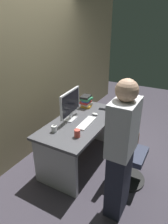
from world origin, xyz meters
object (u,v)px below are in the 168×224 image
at_px(person_at_desk, 121,152).
at_px(keyboard, 86,123).
at_px(cell_phone, 103,109).
at_px(handbag, 132,142).
at_px(cup_by_monitor, 54,129).
at_px(monitor, 70,104).
at_px(book_stack, 86,101).
at_px(mouse, 95,114).
at_px(cup_near_keyboard, 77,133).
at_px(office_chair, 125,154).
at_px(desk, 81,133).

xyz_separation_m(person_at_desk, keyboard, (0.57, 0.72, -0.10)).
height_order(cell_phone, handbag, cell_phone).
relative_size(cup_by_monitor, cell_phone, 0.63).
relative_size(monitor, cup_by_monitor, 5.96).
xyz_separation_m(person_at_desk, cup_by_monitor, (0.15, 0.99, -0.06)).
height_order(book_stack, cell_phone, book_stack).
distance_m(mouse, cup_near_keyboard, 0.70).
relative_size(keyboard, cell_phone, 2.99).
xyz_separation_m(person_at_desk, monitor, (0.57, 0.99, 0.15)).
distance_m(keyboard, handbag, 1.10).
relative_size(office_chair, keyboard, 2.19).
height_order(mouse, book_stack, book_stack).
distance_m(person_at_desk, keyboard, 0.92).
distance_m(keyboard, cup_by_monitor, 0.50).
height_order(desk, mouse, mouse).
height_order(monitor, cell_phone, monitor).
height_order(keyboard, book_stack, book_stack).
xyz_separation_m(monitor, cup_near_keyboard, (-0.38, -0.34, -0.21)).
relative_size(cup_near_keyboard, book_stack, 0.44).
bearing_deg(mouse, cup_by_monitor, 160.95).
bearing_deg(office_chair, person_at_desk, -169.56).
distance_m(office_chair, handbag, 0.83).
xyz_separation_m(office_chair, keyboard, (0.02, 0.62, 0.31)).
bearing_deg(keyboard, person_at_desk, -131.13).
distance_m(cup_near_keyboard, cup_by_monitor, 0.34).
bearing_deg(cell_phone, mouse, 167.00).
bearing_deg(monitor, person_at_desk, -119.75).
xyz_separation_m(cup_by_monitor, handbag, (1.17, -0.80, -0.64)).
distance_m(keyboard, cup_near_keyboard, 0.39).
bearing_deg(cup_by_monitor, keyboard, -32.81).
xyz_separation_m(mouse, cup_near_keyboard, (-0.69, -0.08, 0.03)).
bearing_deg(cup_near_keyboard, person_at_desk, -106.07).
relative_size(monitor, handbag, 1.43).
relative_size(keyboard, book_stack, 1.83).
bearing_deg(cell_phone, desk, 158.97).
relative_size(office_chair, handbag, 2.49).
bearing_deg(person_at_desk, cell_phone, 31.80).
bearing_deg(monitor, desk, -71.95).
bearing_deg(desk, office_chair, -95.61).
bearing_deg(handbag, mouse, 128.52).
relative_size(mouse, cell_phone, 0.69).
bearing_deg(book_stack, cell_phone, -82.91).
bearing_deg(keyboard, cup_by_monitor, 144.31).
height_order(desk, cup_by_monitor, cup_by_monitor).
bearing_deg(cell_phone, keyboard, 171.64).
bearing_deg(keyboard, cell_phone, -3.76).
xyz_separation_m(cup_by_monitor, book_stack, (0.96, 0.02, 0.05)).
bearing_deg(keyboard, cup_near_keyboard, -172.86).
distance_m(mouse, cell_phone, 0.26).
bearing_deg(keyboard, desk, 64.65).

